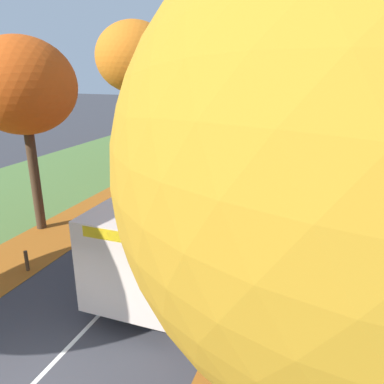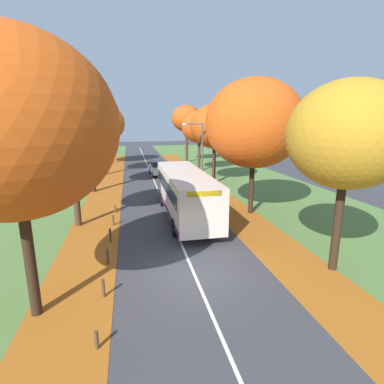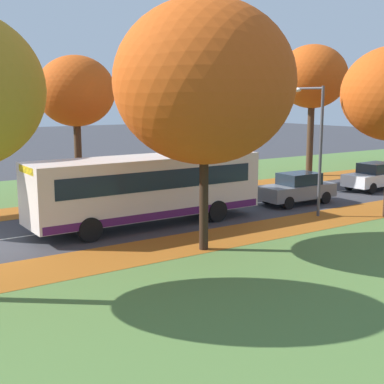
# 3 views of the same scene
# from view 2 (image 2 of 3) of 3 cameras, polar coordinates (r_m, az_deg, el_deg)

# --- Properties ---
(ground_plane) EXTENTS (160.00, 160.00, 0.00)m
(ground_plane) POSITION_cam_2_polar(r_m,az_deg,el_deg) (12.88, 0.46, -15.41)
(ground_plane) COLOR #38383D
(grass_verge_left) EXTENTS (12.00, 90.00, 0.01)m
(grass_verge_left) POSITION_cam_2_polar(r_m,az_deg,el_deg) (32.35, -23.69, 1.29)
(grass_verge_left) COLOR #517538
(grass_verge_left) RESTS_ON ground
(leaf_litter_left) EXTENTS (2.80, 60.00, 0.00)m
(leaf_litter_left) POSITION_cam_2_polar(r_m,az_deg,el_deg) (25.86, -16.32, -0.93)
(leaf_litter_left) COLOR #9E5619
(leaf_litter_left) RESTS_ON grass_verge_left
(grass_verge_right) EXTENTS (12.00, 90.00, 0.01)m
(grass_verge_right) POSITION_cam_2_polar(r_m,az_deg,el_deg) (33.69, 8.57, 2.74)
(grass_verge_right) COLOR #517538
(grass_verge_right) RESTS_ON ground
(leaf_litter_right) EXTENTS (2.80, 60.00, 0.00)m
(leaf_litter_right) POSITION_cam_2_polar(r_m,az_deg,el_deg) (26.70, 3.74, 0.05)
(leaf_litter_right) COLOR #9E5619
(leaf_litter_right) RESTS_ON grass_verge_right
(road_centre_line) EXTENTS (0.12, 80.00, 0.01)m
(road_centre_line) POSITION_cam_2_polar(r_m,az_deg,el_deg) (31.72, -7.23, 2.12)
(road_centre_line) COLOR silver
(road_centre_line) RESTS_ON ground
(tree_left_nearest) EXTENTS (6.02, 6.02, 8.78)m
(tree_left_nearest) POSITION_cam_2_polar(r_m,az_deg,el_deg) (10.08, -31.16, 10.66)
(tree_left_nearest) COLOR black
(tree_left_nearest) RESTS_ON ground
(tree_left_near) EXTENTS (4.04, 4.04, 7.63)m
(tree_left_near) POSITION_cam_2_polar(r_m,az_deg,el_deg) (18.55, -22.28, 11.13)
(tree_left_near) COLOR #422D1E
(tree_left_near) RESTS_ON ground
(tree_left_mid) EXTENTS (4.52, 4.52, 9.08)m
(tree_left_mid) POSITION_cam_2_polar(r_m,az_deg,el_deg) (27.50, -19.32, 14.37)
(tree_left_mid) COLOR #382619
(tree_left_mid) RESTS_ON ground
(tree_left_far) EXTENTS (4.84, 4.84, 9.10)m
(tree_left_far) POSITION_cam_2_polar(r_m,az_deg,el_deg) (35.79, -17.62, 13.97)
(tree_left_far) COLOR #422D1E
(tree_left_far) RESTS_ON ground
(tree_left_distant) EXTENTS (5.93, 5.93, 8.45)m
(tree_left_distant) POSITION_cam_2_polar(r_m,az_deg,el_deg) (45.41, -16.49, 12.43)
(tree_left_distant) COLOR #422D1E
(tree_left_distant) RESTS_ON ground
(tree_right_nearest) EXTENTS (4.69, 4.69, 7.78)m
(tree_right_nearest) POSITION_cam_2_polar(r_m,az_deg,el_deg) (13.21, 27.60, 9.51)
(tree_right_nearest) COLOR black
(tree_right_nearest) RESTS_ON ground
(tree_right_near) EXTENTS (6.35, 6.35, 8.87)m
(tree_right_near) POSITION_cam_2_polar(r_m,az_deg,el_deg) (20.09, 11.81, 12.61)
(tree_right_near) COLOR black
(tree_right_near) RESTS_ON ground
(tree_right_mid) EXTENTS (4.73, 4.73, 7.78)m
(tree_right_mid) POSITION_cam_2_polar(r_m,az_deg,el_deg) (29.87, 4.33, 12.37)
(tree_right_mid) COLOR #382619
(tree_right_mid) RESTS_ON ground
(tree_right_far) EXTENTS (4.28, 4.28, 7.36)m
(tree_right_far) POSITION_cam_2_polar(r_m,az_deg,el_deg) (36.98, 1.38, 12.28)
(tree_right_far) COLOR #422D1E
(tree_right_far) RESTS_ON ground
(tree_right_distant) EXTENTS (4.32, 4.32, 8.38)m
(tree_right_distant) POSITION_cam_2_polar(r_m,az_deg,el_deg) (45.33, -1.04, 13.75)
(tree_right_distant) COLOR #422D1E
(tree_right_distant) RESTS_ON ground
(bollard_nearest) EXTENTS (0.12, 0.12, 0.57)m
(bollard_nearest) POSITION_cam_2_polar(r_m,az_deg,el_deg) (9.65, -17.73, -25.29)
(bollard_nearest) COLOR #4C3823
(bollard_nearest) RESTS_ON ground
(bollard_second) EXTENTS (0.12, 0.12, 0.70)m
(bollard_second) POSITION_cam_2_polar(r_m,az_deg,el_deg) (11.74, -16.55, -17.16)
(bollard_second) COLOR #4C3823
(bollard_second) RESTS_ON ground
(bollard_third) EXTENTS (0.12, 0.12, 0.71)m
(bollard_third) POSITION_cam_2_polar(r_m,az_deg,el_deg) (14.02, -15.77, -11.79)
(bollard_third) COLOR #4C3823
(bollard_third) RESTS_ON ground
(bollard_fourth) EXTENTS (0.12, 0.12, 0.72)m
(bollard_fourth) POSITION_cam_2_polar(r_m,az_deg,el_deg) (16.40, -15.32, -7.96)
(bollard_fourth) COLOR #4C3823
(bollard_fourth) RESTS_ON ground
(bollard_fifth) EXTENTS (0.12, 0.12, 0.65)m
(bollard_fifth) POSITION_cam_2_polar(r_m,az_deg,el_deg) (18.83, -14.76, -5.20)
(bollard_fifth) COLOR #4C3823
(bollard_fifth) RESTS_ON ground
(bollard_sixth) EXTENTS (0.12, 0.12, 0.56)m
(bollard_sixth) POSITION_cam_2_polar(r_m,az_deg,el_deg) (21.31, -14.43, -3.12)
(bollard_sixth) COLOR #4C3823
(bollard_sixth) RESTS_ON ground
(streetlamp_right) EXTENTS (1.89, 0.28, 6.00)m
(streetlamp_right) POSITION_cam_2_polar(r_m,az_deg,el_deg) (26.93, 1.30, 8.23)
(streetlamp_right) COLOR #47474C
(streetlamp_right) RESTS_ON ground
(bus) EXTENTS (2.69, 10.40, 2.98)m
(bus) POSITION_cam_2_polar(r_m,az_deg,el_deg) (19.50, -1.34, 0.11)
(bus) COLOR beige
(bus) RESTS_ON ground
(car_grey_lead) EXTENTS (1.84, 4.23, 1.62)m
(car_grey_lead) POSITION_cam_2_polar(r_m,az_deg,el_deg) (28.21, -4.07, 2.44)
(car_grey_lead) COLOR slate
(car_grey_lead) RESTS_ON ground
(car_white_following) EXTENTS (1.94, 4.28, 1.62)m
(car_white_following) POSITION_cam_2_polar(r_m,az_deg,el_deg) (35.00, -6.47, 4.56)
(car_white_following) COLOR silver
(car_white_following) RESTS_ON ground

